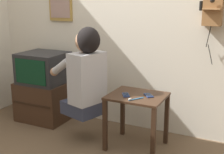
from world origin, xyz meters
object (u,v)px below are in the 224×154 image
person (86,73)px  toothbrush (135,99)px  wall_phone_antique (213,3)px  television (43,68)px  cell_phone_held (126,95)px  cell_phone_spare (149,95)px

person → toothbrush: 0.59m
person → wall_phone_antique: wall_phone_antique is taller
television → toothbrush: size_ratio=3.65×
toothbrush → person: bearing=29.8°
television → wall_phone_antique: (1.87, 0.25, 0.77)m
cell_phone_held → cell_phone_spare: bearing=-9.4°
wall_phone_antique → cell_phone_held: size_ratio=6.08×
wall_phone_antique → cell_phone_held: 1.21m
television → toothbrush: television is taller
television → wall_phone_antique: wall_phone_antique is taller
person → television: size_ratio=1.76×
wall_phone_antique → toothbrush: bearing=-134.3°
person → television: 0.81m
person → cell_phone_spare: 0.67m
person → television: (-0.76, 0.28, -0.08)m
person → toothbrush: bearing=-76.9°
person → cell_phone_spare: bearing=-61.8°
person → cell_phone_held: bearing=-67.3°
cell_phone_held → cell_phone_spare: same height
cell_phone_held → toothbrush: (0.13, -0.08, 0.00)m
toothbrush → cell_phone_spare: bearing=-80.8°
television → cell_phone_spare: 1.40m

